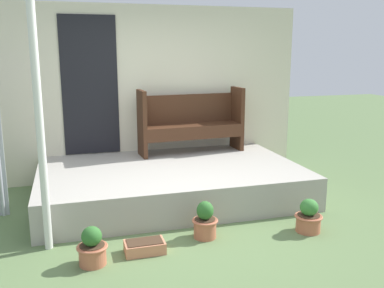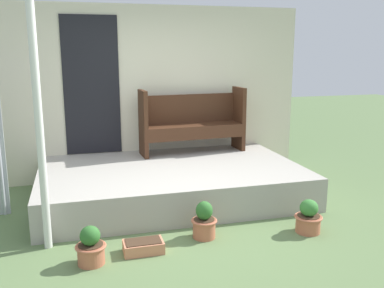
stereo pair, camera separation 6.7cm
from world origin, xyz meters
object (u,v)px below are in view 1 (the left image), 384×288
object	(u,v)px
support_post	(40,128)
planter_box_rect	(145,247)
bench	(191,120)
flower_pot_right	(309,217)
flower_pot_middle	(205,222)
flower_pot_left	(92,248)

from	to	relation	value
support_post	planter_box_rect	xyz separation A→B (m)	(0.91, -0.37, -1.16)
bench	planter_box_rect	world-z (taller)	bench
support_post	planter_box_rect	bearing A→B (deg)	-21.96
support_post	planter_box_rect	size ratio (longest dim) A/B	6.27
support_post	flower_pot_right	world-z (taller)	support_post
bench	planter_box_rect	xyz separation A→B (m)	(-1.12, -2.26, -0.86)
flower_pot_middle	planter_box_rect	bearing A→B (deg)	-166.18
flower_pot_right	flower_pot_left	bearing A→B (deg)	-177.65
flower_pot_left	flower_pot_middle	size ratio (longest dim) A/B	0.93
support_post	flower_pot_middle	xyz separation A→B (m)	(1.58, -0.20, -1.05)
bench	flower_pot_left	world-z (taller)	bench
flower_pot_right	planter_box_rect	distance (m)	1.81
planter_box_rect	flower_pot_right	bearing A→B (deg)	-0.19
bench	planter_box_rect	bearing A→B (deg)	-119.89
support_post	planter_box_rect	world-z (taller)	support_post
flower_pot_right	planter_box_rect	size ratio (longest dim) A/B	0.95
flower_pot_right	planter_box_rect	xyz separation A→B (m)	(-1.81, 0.01, -0.10)
flower_pot_right	planter_box_rect	bearing A→B (deg)	179.81
flower_pot_middle	bench	bearing A→B (deg)	77.92
bench	planter_box_rect	distance (m)	2.66
bench	flower_pot_middle	bearing A→B (deg)	-105.53
bench	planter_box_rect	size ratio (longest dim) A/B	4.08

